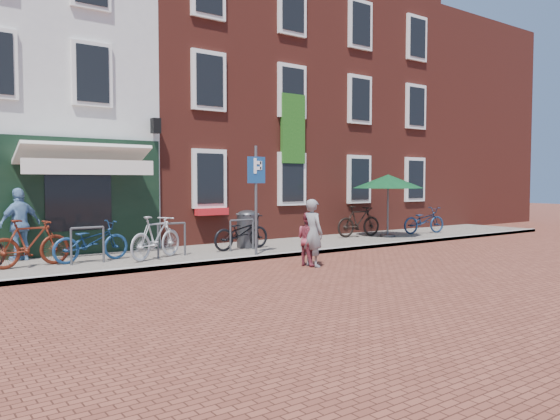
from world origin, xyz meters
TOP-DOWN VIEW (x-y plane):
  - ground at (0.00, 0.00)m, footprint 80.00×80.00m
  - sidewalk at (1.00, 1.50)m, footprint 24.00×3.00m
  - building_brick_mid at (2.00, 7.00)m, footprint 6.00×8.00m
  - building_brick_right at (8.00, 7.00)m, footprint 6.00×8.00m
  - filler_right at (14.50, 7.00)m, footprint 7.00×8.00m
  - litter_bin at (0.96, 1.63)m, footprint 0.60×0.60m
  - parking_sign at (0.32, 0.24)m, footprint 0.50×0.08m
  - parasol at (6.22, 1.33)m, footprint 2.29×2.29m
  - woman at (0.65, -1.55)m, footprint 0.42×0.59m
  - boy at (0.67, -1.38)m, footprint 0.51×0.63m
  - cafe_person at (-4.60, 2.60)m, footprint 1.06×0.74m
  - bicycle_1 at (-4.62, 1.47)m, footprint 1.75×0.72m
  - bicycle_2 at (-3.34, 1.48)m, footprint 1.81×0.81m
  - bicycle_3 at (-1.99, 1.00)m, footprint 1.74×1.18m
  - bicycle_4 at (0.56, 1.32)m, footprint 1.80×0.76m
  - bicycle_5 at (5.45, 1.88)m, footprint 1.74×0.68m
  - bicycle_6 at (8.10, 1.37)m, footprint 1.83×0.90m

SIDE VIEW (x-z plane):
  - ground at x=0.00m, z-range 0.00..0.00m
  - sidewalk at x=1.00m, z-range 0.00..0.10m
  - bicycle_2 at x=-3.34m, z-range 0.10..1.02m
  - bicycle_4 at x=0.56m, z-range 0.10..1.02m
  - bicycle_6 at x=8.10m, z-range 0.10..1.02m
  - bicycle_1 at x=-4.62m, z-range 0.10..1.12m
  - bicycle_3 at x=-1.99m, z-range 0.10..1.12m
  - bicycle_5 at x=5.45m, z-range 0.10..1.12m
  - boy at x=0.67m, z-range 0.00..1.22m
  - litter_bin at x=0.96m, z-range 0.12..1.22m
  - woman at x=0.65m, z-range 0.00..1.52m
  - cafe_person at x=-4.60m, z-range 0.10..1.77m
  - parking_sign at x=0.32m, z-range 0.47..3.17m
  - parasol at x=6.22m, z-range 0.93..3.08m
  - filler_right at x=14.50m, z-range 0.00..9.00m
  - building_brick_mid at x=2.00m, z-range 0.00..10.00m
  - building_brick_right at x=8.00m, z-range 0.00..10.00m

